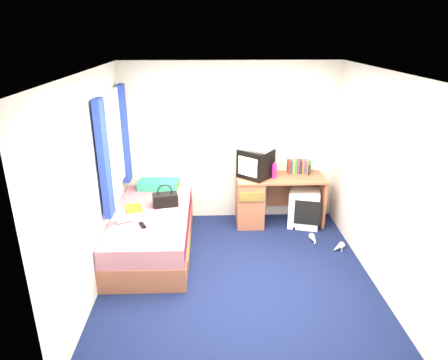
{
  "coord_description": "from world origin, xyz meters",
  "views": [
    {
      "loc": [
        -0.32,
        -4.1,
        2.8
      ],
      "look_at": [
        -0.14,
        0.7,
        0.99
      ],
      "focal_mm": 32.0,
      "sensor_mm": 36.0,
      "label": 1
    }
  ],
  "objects_px": {
    "pink_water_bottle": "(274,171)",
    "handbag": "(165,199)",
    "bed": "(152,231)",
    "remote_control": "(142,225)",
    "crt_tv": "(256,163)",
    "storage_cube": "(304,208)",
    "water_bottle": "(125,220)",
    "aerosol_can": "(270,170)",
    "desk": "(261,198)",
    "picture_frame": "(309,170)",
    "vcr": "(256,147)",
    "colour_swatch_fan": "(145,232)",
    "pillow": "(159,184)",
    "magazine": "(134,208)",
    "white_heels": "(326,244)",
    "towel": "(168,220)"
  },
  "relations": [
    {
      "from": "pink_water_bottle",
      "to": "white_heels",
      "type": "height_order",
      "value": "pink_water_bottle"
    },
    {
      "from": "water_bottle",
      "to": "colour_swatch_fan",
      "type": "bearing_deg",
      "value": -43.5
    },
    {
      "from": "storage_cube",
      "to": "white_heels",
      "type": "bearing_deg",
      "value": -61.39
    },
    {
      "from": "aerosol_can",
      "to": "colour_swatch_fan",
      "type": "distance_m",
      "value": 2.16
    },
    {
      "from": "crt_tv",
      "to": "handbag",
      "type": "relative_size",
      "value": 1.58
    },
    {
      "from": "pillow",
      "to": "handbag",
      "type": "height_order",
      "value": "handbag"
    },
    {
      "from": "pillow",
      "to": "desk",
      "type": "height_order",
      "value": "desk"
    },
    {
      "from": "storage_cube",
      "to": "water_bottle",
      "type": "distance_m",
      "value": 2.67
    },
    {
      "from": "bed",
      "to": "crt_tv",
      "type": "bearing_deg",
      "value": 26.89
    },
    {
      "from": "crt_tv",
      "to": "vcr",
      "type": "relative_size",
      "value": 1.32
    },
    {
      "from": "picture_frame",
      "to": "water_bottle",
      "type": "xyz_separation_m",
      "value": [
        -2.57,
        -1.1,
        -0.24
      ]
    },
    {
      "from": "aerosol_can",
      "to": "bed",
      "type": "bearing_deg",
      "value": -155.46
    },
    {
      "from": "bed",
      "to": "aerosol_can",
      "type": "relative_size",
      "value": 10.92
    },
    {
      "from": "towel",
      "to": "magazine",
      "type": "relative_size",
      "value": 1.19
    },
    {
      "from": "desk",
      "to": "picture_frame",
      "type": "relative_size",
      "value": 9.29
    },
    {
      "from": "bed",
      "to": "colour_swatch_fan",
      "type": "xyz_separation_m",
      "value": [
        -0.0,
        -0.54,
        0.28
      ]
    },
    {
      "from": "vcr",
      "to": "bed",
      "type": "bearing_deg",
      "value": -118.63
    },
    {
      "from": "storage_cube",
      "to": "remote_control",
      "type": "relative_size",
      "value": 3.45
    },
    {
      "from": "storage_cube",
      "to": "water_bottle",
      "type": "bearing_deg",
      "value": -145.07
    },
    {
      "from": "handbag",
      "to": "white_heels",
      "type": "height_order",
      "value": "handbag"
    },
    {
      "from": "handbag",
      "to": "magazine",
      "type": "distance_m",
      "value": 0.43
    },
    {
      "from": "crt_tv",
      "to": "water_bottle",
      "type": "bearing_deg",
      "value": -107.95
    },
    {
      "from": "storage_cube",
      "to": "pink_water_bottle",
      "type": "height_order",
      "value": "pink_water_bottle"
    },
    {
      "from": "handbag",
      "to": "magazine",
      "type": "xyz_separation_m",
      "value": [
        -0.42,
        -0.09,
        -0.08
      ]
    },
    {
      "from": "handbag",
      "to": "towel",
      "type": "relative_size",
      "value": 1.1
    },
    {
      "from": "storage_cube",
      "to": "picture_frame",
      "type": "bearing_deg",
      "value": 80.34
    },
    {
      "from": "vcr",
      "to": "handbag",
      "type": "xyz_separation_m",
      "value": [
        -1.29,
        -0.52,
        -0.58
      ]
    },
    {
      "from": "vcr",
      "to": "magazine",
      "type": "relative_size",
      "value": 1.56
    },
    {
      "from": "vcr",
      "to": "handbag",
      "type": "height_order",
      "value": "vcr"
    },
    {
      "from": "colour_swatch_fan",
      "to": "vcr",
      "type": "bearing_deg",
      "value": 41.33
    },
    {
      "from": "remote_control",
      "to": "white_heels",
      "type": "relative_size",
      "value": 0.36
    },
    {
      "from": "bed",
      "to": "colour_swatch_fan",
      "type": "relative_size",
      "value": 9.09
    },
    {
      "from": "pillow",
      "to": "storage_cube",
      "type": "height_order",
      "value": "pillow"
    },
    {
      "from": "aerosol_can",
      "to": "handbag",
      "type": "bearing_deg",
      "value": -160.21
    },
    {
      "from": "picture_frame",
      "to": "handbag",
      "type": "xyz_separation_m",
      "value": [
        -2.11,
        -0.6,
        -0.19
      ]
    },
    {
      "from": "crt_tv",
      "to": "aerosol_can",
      "type": "height_order",
      "value": "crt_tv"
    },
    {
      "from": "storage_cube",
      "to": "crt_tv",
      "type": "height_order",
      "value": "crt_tv"
    },
    {
      "from": "bed",
      "to": "white_heels",
      "type": "height_order",
      "value": "bed"
    },
    {
      "from": "bed",
      "to": "remote_control",
      "type": "distance_m",
      "value": 0.48
    },
    {
      "from": "storage_cube",
      "to": "towel",
      "type": "distance_m",
      "value": 2.2
    },
    {
      "from": "picture_frame",
      "to": "remote_control",
      "type": "xyz_separation_m",
      "value": [
        -2.33,
        -1.21,
        -0.27
      ]
    },
    {
      "from": "pink_water_bottle",
      "to": "handbag",
      "type": "bearing_deg",
      "value": -163.81
    },
    {
      "from": "crt_tv",
      "to": "water_bottle",
      "type": "distance_m",
      "value": 2.05
    },
    {
      "from": "pink_water_bottle",
      "to": "colour_swatch_fan",
      "type": "height_order",
      "value": "pink_water_bottle"
    },
    {
      "from": "vcr",
      "to": "remote_control",
      "type": "distance_m",
      "value": 1.99
    },
    {
      "from": "desk",
      "to": "water_bottle",
      "type": "relative_size",
      "value": 6.5
    },
    {
      "from": "water_bottle",
      "to": "aerosol_can",
      "type": "bearing_deg",
      "value": 27.77
    },
    {
      "from": "bed",
      "to": "vcr",
      "type": "relative_size",
      "value": 4.59
    },
    {
      "from": "bed",
      "to": "remote_control",
      "type": "relative_size",
      "value": 12.5
    },
    {
      "from": "pink_water_bottle",
      "to": "towel",
      "type": "xyz_separation_m",
      "value": [
        -1.47,
        -1.03,
        -0.26
      ]
    }
  ]
}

